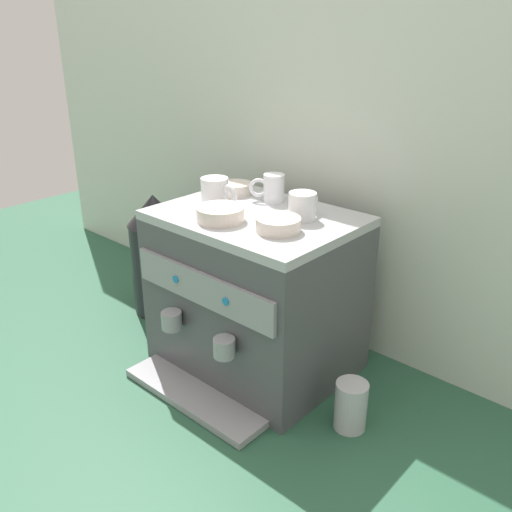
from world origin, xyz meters
The scene contains 11 objects.
ground_plane centered at (0.00, 0.00, 0.00)m, with size 4.00×4.00×0.00m, color #28563D.
tiled_backsplash_wall centered at (0.00, 0.30, 0.55)m, with size 2.80×0.03×1.10m, color silver.
espresso_machine centered at (0.00, 0.00, 0.23)m, with size 0.53×0.51×0.47m.
ceramic_cup_0 centered at (-0.04, 0.11, 0.51)m, with size 0.09×0.08×0.08m.
ceramic_cup_1 centered at (-0.14, -0.02, 0.51)m, with size 0.12×0.08×0.08m.
ceramic_cup_2 centered at (0.12, 0.05, 0.50)m, with size 0.07×0.11×0.07m.
ceramic_bowl_0 centered at (0.13, -0.06, 0.48)m, with size 0.11×0.11×0.03m.
ceramic_bowl_1 centered at (-0.03, -0.10, 0.49)m, with size 0.12×0.12×0.04m.
ceramic_bowl_2 centered at (-0.17, 0.10, 0.48)m, with size 0.10×0.10×0.03m.
coffee_grinder centered at (-0.47, 0.01, 0.21)m, with size 0.18×0.18×0.42m.
milk_pitcher centered at (0.37, -0.06, 0.06)m, with size 0.08×0.08×0.13m, color #B7B7BC.
Camera 1 is at (0.94, -1.05, 0.95)m, focal length 38.77 mm.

